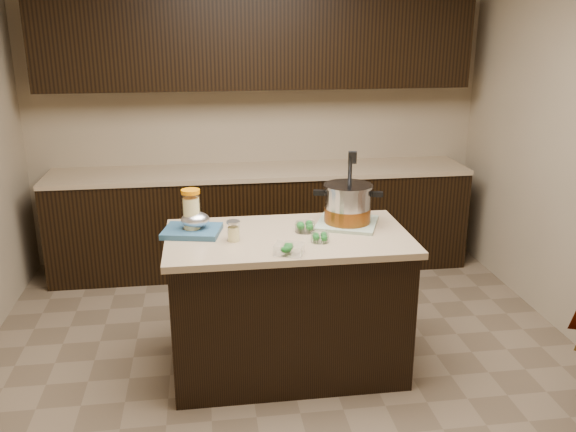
% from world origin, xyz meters
% --- Properties ---
extents(ground_plane, '(4.00, 4.00, 0.00)m').
position_xyz_m(ground_plane, '(0.00, 0.00, 0.00)').
color(ground_plane, brown).
rests_on(ground_plane, ground).
extents(room_shell, '(4.04, 4.04, 2.72)m').
position_xyz_m(room_shell, '(0.00, 0.00, 1.71)').
color(room_shell, tan).
rests_on(room_shell, ground).
extents(back_cabinets, '(3.60, 0.63, 2.33)m').
position_xyz_m(back_cabinets, '(0.00, 1.74, 0.94)').
color(back_cabinets, black).
rests_on(back_cabinets, ground).
extents(island, '(1.46, 0.81, 0.90)m').
position_xyz_m(island, '(0.00, 0.00, 0.45)').
color(island, black).
rests_on(island, ground).
extents(dish_towel, '(0.47, 0.47, 0.02)m').
position_xyz_m(dish_towel, '(0.40, 0.14, 0.91)').
color(dish_towel, '#527951').
rests_on(dish_towel, island).
extents(stock_pot, '(0.43, 0.37, 0.44)m').
position_xyz_m(stock_pot, '(0.40, 0.14, 1.02)').
color(stock_pot, '#B7B7BC').
rests_on(stock_pot, dish_towel).
extents(lemonade_pitcher, '(0.13, 0.13, 0.27)m').
position_xyz_m(lemonade_pitcher, '(-0.57, 0.11, 1.03)').
color(lemonade_pitcher, '#F8EA98').
rests_on(lemonade_pitcher, island).
extents(mason_jar, '(0.10, 0.10, 0.13)m').
position_xyz_m(mason_jar, '(-0.33, -0.05, 0.96)').
color(mason_jar, '#F8EA98').
rests_on(mason_jar, island).
extents(broccoli_tub_left, '(0.16, 0.16, 0.06)m').
position_xyz_m(broccoli_tub_left, '(0.11, 0.05, 0.93)').
color(broccoli_tub_left, silver).
rests_on(broccoli_tub_left, island).
extents(broccoli_tub_right, '(0.14, 0.14, 0.05)m').
position_xyz_m(broccoli_tub_right, '(0.17, -0.14, 0.92)').
color(broccoli_tub_right, silver).
rests_on(broccoli_tub_right, island).
extents(broccoli_tub_rect, '(0.19, 0.16, 0.06)m').
position_xyz_m(broccoli_tub_rect, '(-0.04, -0.31, 0.93)').
color(broccoli_tub_rect, silver).
rests_on(broccoli_tub_rect, island).
extents(blue_tray, '(0.38, 0.33, 0.13)m').
position_xyz_m(blue_tray, '(-0.56, 0.10, 0.94)').
color(blue_tray, '#274E6B').
rests_on(blue_tray, island).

